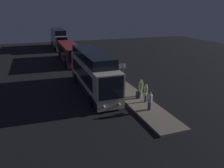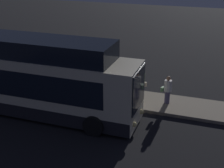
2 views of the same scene
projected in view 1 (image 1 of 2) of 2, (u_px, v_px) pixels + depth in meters
ground at (96, 91)px, 22.97m from camera, size 80.00×80.00×0.00m
platform at (121, 87)px, 23.86m from camera, size 20.00×2.47×0.18m
bus_lead at (93, 73)px, 22.70m from camera, size 11.34×2.73×4.13m
bus_second at (70, 53)px, 35.67m from camera, size 11.18×2.83×2.85m
bus_third at (59, 40)px, 48.56m from camera, size 11.80×2.70×4.13m
passenger_boarding at (141, 87)px, 21.03m from camera, size 0.69×0.63×1.65m
passenger_waiting at (150, 100)px, 18.07m from camera, size 0.65×0.49×1.60m
passenger_with_bags at (146, 92)px, 19.60m from camera, size 0.59×0.59×1.69m
suitcase at (138, 95)px, 20.61m from camera, size 0.35×0.25×0.90m
sign_post at (123, 71)px, 23.62m from camera, size 0.10×0.74×2.53m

